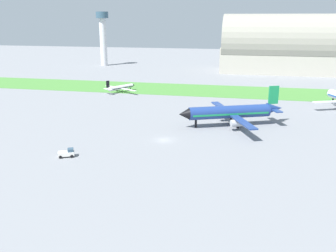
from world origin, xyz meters
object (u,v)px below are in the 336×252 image
at_px(pushback_tug_near_gate, 67,153).
at_px(control_tower, 103,34).
at_px(airplane_taxiing_turboprop, 120,87).
at_px(airplane_midfield_jet, 232,112).

distance_m(pushback_tug_near_gate, control_tower, 172.79).
height_order(airplane_taxiing_turboprop, control_tower, control_tower).
bearing_deg(airplane_midfield_jet, pushback_tug_near_gate, 20.62).
bearing_deg(control_tower, airplane_taxiing_turboprop, -64.39).
xyz_separation_m(airplane_midfield_jet, control_tower, (-90.48, 128.72, 16.35)).
relative_size(airplane_taxiing_turboprop, pushback_tug_near_gate, 4.28).
bearing_deg(control_tower, pushback_tug_near_gate, -71.28).
xyz_separation_m(airplane_midfield_jet, airplane_taxiing_turboprop, (-48.94, 42.04, -2.01)).
bearing_deg(airplane_taxiing_turboprop, airplane_midfield_jet, -100.14).
height_order(airplane_midfield_jet, airplane_taxiing_turboprop, airplane_midfield_jet).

